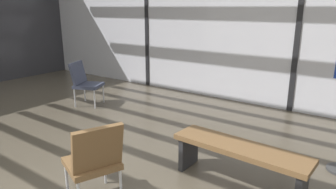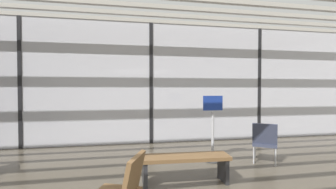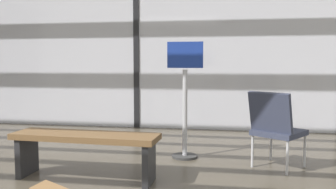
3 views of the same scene
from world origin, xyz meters
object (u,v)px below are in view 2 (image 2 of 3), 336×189
Objects in this scene: lounge_chair_3 at (122,189)px; lounge_chair_4 at (265,140)px; waiting_bench at (185,162)px; parked_airplane at (147,82)px; info_sign at (213,131)px.

lounge_chair_4 is at bearing 143.45° from lounge_chair_3.
lounge_chair_4 is 0.57× the size of waiting_bench.
lounge_chair_3 is 1.54m from waiting_bench.
parked_airplane is at bearing 91.63° from waiting_bench.
parked_airplane is 10.17m from lounge_chair_3.
lounge_chair_3 is 1.00× the size of lounge_chair_4.
lounge_chair_4 is (2.95, 1.84, 0.00)m from lounge_chair_3.
info_sign is at bearing 18.42° from lounge_chair_4.
info_sign is (-1.05, 0.31, 0.18)m from lounge_chair_4.
parked_airplane is at bearing -42.95° from lounge_chair_4.
info_sign reaches higher than lounge_chair_3.
parked_airplane is 8.33× the size of info_sign.
lounge_chair_3 and lounge_chair_4 have the same top height.
lounge_chair_3 is at bearing -128.42° from waiting_bench.
lounge_chair_3 is at bearing -96.83° from parked_airplane.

